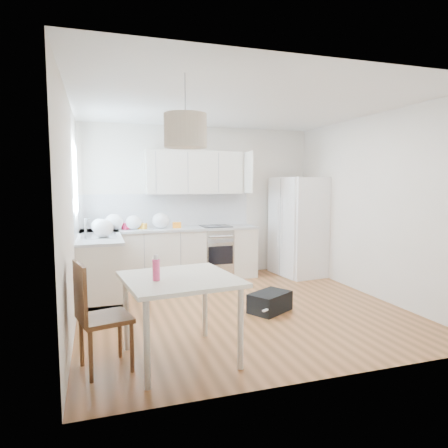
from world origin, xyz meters
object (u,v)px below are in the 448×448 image
at_px(dining_chair, 105,316).
at_px(gym_bag, 270,302).
at_px(refrigerator, 300,226).
at_px(dining_table, 180,286).

xyz_separation_m(dining_chair, gym_bag, (2.10, 1.04, -0.38)).
height_order(refrigerator, gym_bag, refrigerator).
distance_m(dining_table, gym_bag, 1.85).
xyz_separation_m(refrigerator, dining_table, (-2.82, -2.83, -0.18)).
height_order(dining_table, dining_chair, dining_chair).
relative_size(refrigerator, dining_chair, 1.78).
xyz_separation_m(refrigerator, gym_bag, (-1.40, -1.79, -0.77)).
bearing_deg(gym_bag, refrigerator, 21.07).
bearing_deg(dining_chair, gym_bag, 12.76).
bearing_deg(dining_table, dining_chair, 173.55).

